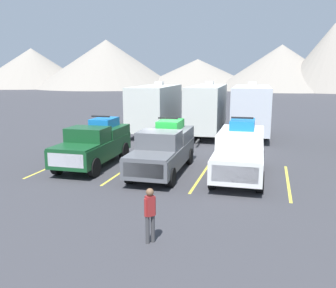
% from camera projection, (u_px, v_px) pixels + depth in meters
% --- Properties ---
extents(ground_plane, '(240.00, 240.00, 0.00)m').
position_uv_depth(ground_plane, '(167.00, 168.00, 18.32)').
color(ground_plane, '#38383D').
extents(pickup_truck_a, '(2.25, 5.54, 2.48)m').
position_uv_depth(pickup_truck_a, '(95.00, 143.00, 18.75)').
color(pickup_truck_a, '#144723').
rests_on(pickup_truck_a, ground).
extents(pickup_truck_b, '(2.21, 5.90, 2.53)m').
position_uv_depth(pickup_truck_b, '(164.00, 148.00, 17.55)').
color(pickup_truck_b, '#595B60').
rests_on(pickup_truck_b, ground).
extents(pickup_truck_c, '(2.30, 5.91, 2.65)m').
position_uv_depth(pickup_truck_c, '(240.00, 150.00, 16.80)').
color(pickup_truck_c, white).
rests_on(pickup_truck_c, ground).
extents(lot_stripe_a, '(0.12, 5.50, 0.01)m').
position_uv_depth(lot_stripe_a, '(57.00, 164.00, 19.08)').
color(lot_stripe_a, gold).
rests_on(lot_stripe_a, ground).
extents(lot_stripe_b, '(0.12, 5.50, 0.01)m').
position_uv_depth(lot_stripe_b, '(125.00, 169.00, 18.07)').
color(lot_stripe_b, gold).
rests_on(lot_stripe_b, ground).
extents(lot_stripe_c, '(0.12, 5.50, 0.01)m').
position_uv_depth(lot_stripe_c, '(202.00, 175.00, 17.06)').
color(lot_stripe_c, gold).
rests_on(lot_stripe_c, ground).
extents(lot_stripe_d, '(0.12, 5.50, 0.01)m').
position_uv_depth(lot_stripe_d, '(288.00, 182.00, 16.05)').
color(lot_stripe_d, gold).
rests_on(lot_stripe_d, ground).
extents(camper_trailer_a, '(2.91, 8.69, 3.98)m').
position_uv_depth(camper_trailer_a, '(156.00, 107.00, 28.23)').
color(camper_trailer_a, silver).
rests_on(camper_trailer_a, ground).
extents(camper_trailer_b, '(2.65, 9.20, 4.02)m').
position_uv_depth(camper_trailer_b, '(207.00, 107.00, 27.62)').
color(camper_trailer_b, silver).
rests_on(camper_trailer_b, ground).
extents(camper_trailer_c, '(2.89, 8.32, 4.00)m').
position_uv_depth(camper_trailer_c, '(251.00, 109.00, 26.68)').
color(camper_trailer_c, silver).
rests_on(camper_trailer_c, ground).
extents(person_a, '(0.30, 0.30, 1.61)m').
position_uv_depth(person_a, '(150.00, 212.00, 10.19)').
color(person_a, '#3F3F42').
rests_on(person_a, ground).
extents(mountain_ridge, '(170.67, 46.90, 16.10)m').
position_uv_depth(mountain_ridge, '(251.00, 65.00, 99.14)').
color(mountain_ridge, gray).
rests_on(mountain_ridge, ground).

